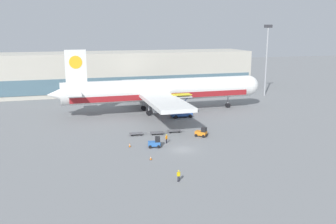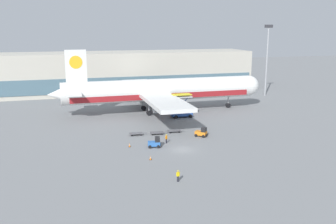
% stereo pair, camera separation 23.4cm
% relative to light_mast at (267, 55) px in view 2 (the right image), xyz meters
% --- Properties ---
extents(ground_plane, '(400.00, 400.00, 0.00)m').
position_rel_light_mast_xyz_m(ground_plane, '(-44.70, -46.88, -13.48)').
color(ground_plane, slate).
extents(terminal_building, '(90.00, 18.20, 14.00)m').
position_rel_light_mast_xyz_m(terminal_building, '(-43.09, 22.47, -6.49)').
color(terminal_building, '#BCB7A8').
rests_on(terminal_building, ground_plane).
extents(light_mast, '(2.80, 0.50, 23.28)m').
position_rel_light_mast_xyz_m(light_mast, '(0.00, 0.00, 0.00)').
color(light_mast, '#9EA0A5').
rests_on(light_mast, ground_plane).
extents(airplane_main, '(58.04, 48.03, 17.00)m').
position_rel_light_mast_xyz_m(airplane_main, '(-40.83, -14.48, -7.64)').
color(airplane_main, white).
rests_on(airplane_main, ground_plane).
extents(scissor_lift_loader, '(5.21, 3.38, 5.87)m').
position_rel_light_mast_xyz_m(scissor_lift_loader, '(-36.67, -21.65, -11.27)').
color(scissor_lift_loader, '#284C99').
rests_on(scissor_lift_loader, ground_plane).
extents(baggage_tug_foreground, '(2.67, 2.04, 2.00)m').
position_rel_light_mast_xyz_m(baggage_tug_foreground, '(-49.25, -43.87, -12.60)').
color(baggage_tug_foreground, '#2D66B7').
rests_on(baggage_tug_foreground, ground_plane).
extents(baggage_tug_mid, '(2.77, 2.69, 2.00)m').
position_rel_light_mast_xyz_m(baggage_tug_mid, '(-38.09, -39.62, -12.60)').
color(baggage_tug_mid, orange).
rests_on(baggage_tug_mid, ground_plane).
extents(baggage_dolly_lead, '(3.76, 1.74, 0.48)m').
position_rel_light_mast_xyz_m(baggage_dolly_lead, '(-51.07, -34.84, -13.09)').
color(baggage_dolly_lead, '#56565B').
rests_on(baggage_dolly_lead, ground_plane).
extents(baggage_dolly_second, '(3.76, 1.74, 0.48)m').
position_rel_light_mast_xyz_m(baggage_dolly_second, '(-46.68, -35.46, -13.09)').
color(baggage_dolly_second, '#56565B').
rests_on(baggage_dolly_second, ground_plane).
extents(baggage_dolly_third, '(3.76, 1.74, 0.48)m').
position_rel_light_mast_xyz_m(baggage_dolly_third, '(-42.66, -34.98, -13.09)').
color(baggage_dolly_third, '#56565B').
rests_on(baggage_dolly_third, ground_plane).
extents(ground_crew_near, '(0.56, 0.28, 1.79)m').
position_rel_light_mast_xyz_m(ground_crew_near, '(-50.01, -60.73, -12.42)').
color(ground_crew_near, black).
rests_on(ground_crew_near, ground_plane).
extents(ground_crew_far, '(0.49, 0.38, 1.82)m').
position_rel_light_mast_xyz_m(ground_crew_far, '(-46.49, -42.11, -12.40)').
color(ground_crew_far, black).
rests_on(ground_crew_far, ground_plane).
extents(traffic_cone_near, '(0.40, 0.40, 0.78)m').
position_rel_light_mast_xyz_m(traffic_cone_near, '(-53.88, -42.45, -13.09)').
color(traffic_cone_near, black).
rests_on(traffic_cone_near, ground_plane).
extents(traffic_cone_far, '(0.40, 0.40, 0.68)m').
position_rel_light_mast_xyz_m(traffic_cone_far, '(-51.72, -50.48, -13.14)').
color(traffic_cone_far, black).
rests_on(traffic_cone_far, ground_plane).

